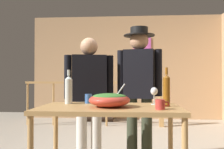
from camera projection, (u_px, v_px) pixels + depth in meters
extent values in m
cube|color=tan|center=(127.00, 67.00, 6.60)|extent=(5.02, 0.10, 2.73)
cube|color=#C551AA|center=(142.00, 48.00, 6.51)|extent=(0.45, 0.03, 0.53)
cylinder|color=#B2844C|center=(28.00, 104.00, 5.67)|extent=(0.04, 0.04, 0.95)
cylinder|color=#B2844C|center=(53.00, 104.00, 5.62)|extent=(0.04, 0.04, 0.95)
cylinder|color=#B2844C|center=(80.00, 105.00, 5.58)|extent=(0.04, 0.04, 0.95)
cylinder|color=#B2844C|center=(107.00, 105.00, 5.53)|extent=(0.04, 0.04, 0.95)
cylinder|color=#B2844C|center=(134.00, 105.00, 5.49)|extent=(0.04, 0.04, 0.95)
cylinder|color=#B2844C|center=(161.00, 105.00, 5.45)|extent=(0.04, 0.04, 0.95)
cube|color=#B2844C|center=(93.00, 83.00, 5.56)|extent=(3.12, 0.07, 0.05)
cube|color=#B2844C|center=(161.00, 103.00, 5.45)|extent=(0.10, 0.10, 1.05)
cube|color=#38281E|center=(96.00, 110.00, 6.29)|extent=(0.90, 0.40, 0.50)
cube|color=black|center=(96.00, 100.00, 6.29)|extent=(0.20, 0.12, 0.02)
cylinder|color=black|center=(96.00, 98.00, 6.29)|extent=(0.03, 0.03, 0.08)
cube|color=black|center=(96.00, 91.00, 6.26)|extent=(0.49, 0.06, 0.27)
cube|color=black|center=(96.00, 91.00, 6.24)|extent=(0.45, 0.01, 0.25)
cube|color=#B2844C|center=(109.00, 109.00, 2.37)|extent=(1.35, 0.78, 0.04)
cylinder|color=#B2844C|center=(56.00, 140.00, 2.76)|extent=(0.05, 0.05, 0.76)
cylinder|color=#B2844C|center=(171.00, 142.00, 2.67)|extent=(0.05, 0.05, 0.76)
ellipsoid|color=#CC3D2D|center=(109.00, 100.00, 2.32)|extent=(0.39, 0.39, 0.13)
ellipsoid|color=#38702D|center=(109.00, 96.00, 2.32)|extent=(0.32, 0.32, 0.06)
cylinder|color=silver|center=(118.00, 94.00, 2.32)|extent=(0.14, 0.01, 0.20)
cylinder|color=silver|center=(154.00, 104.00, 2.55)|extent=(0.07, 0.07, 0.01)
cylinder|color=silver|center=(154.00, 99.00, 2.55)|extent=(0.01, 0.01, 0.10)
ellipsoid|color=silver|center=(154.00, 91.00, 2.55)|extent=(0.07, 0.07, 0.08)
cylinder|color=brown|center=(167.00, 92.00, 2.37)|extent=(0.07, 0.07, 0.27)
cone|color=brown|center=(167.00, 76.00, 2.37)|extent=(0.07, 0.07, 0.03)
cylinder|color=brown|center=(167.00, 71.00, 2.37)|extent=(0.03, 0.03, 0.07)
cylinder|color=silver|center=(69.00, 91.00, 2.63)|extent=(0.08, 0.08, 0.26)
cone|color=silver|center=(69.00, 77.00, 2.63)|extent=(0.08, 0.08, 0.04)
cylinder|color=silver|center=(69.00, 73.00, 2.63)|extent=(0.03, 0.03, 0.06)
cylinder|color=#B7332D|center=(160.00, 104.00, 2.13)|extent=(0.08, 0.08, 0.09)
torus|color=#B7332D|center=(166.00, 104.00, 2.13)|extent=(0.05, 0.01, 0.05)
cylinder|color=#3866B2|center=(88.00, 99.00, 2.67)|extent=(0.08, 0.08, 0.10)
torus|color=#3866B2|center=(93.00, 98.00, 2.66)|extent=(0.05, 0.01, 0.05)
cylinder|color=beige|center=(96.00, 133.00, 3.05)|extent=(0.13, 0.13, 0.79)
cylinder|color=beige|center=(82.00, 133.00, 3.03)|extent=(0.13, 0.13, 0.79)
cube|color=black|center=(89.00, 78.00, 3.05)|extent=(0.45, 0.30, 0.56)
cylinder|color=black|center=(110.00, 77.00, 3.09)|extent=(0.09, 0.09, 0.53)
cylinder|color=black|center=(68.00, 77.00, 3.02)|extent=(0.09, 0.09, 0.53)
sphere|color=tan|center=(89.00, 47.00, 3.06)|extent=(0.22, 0.22, 0.22)
cylinder|color=#2D3323|center=(147.00, 133.00, 2.97)|extent=(0.13, 0.13, 0.83)
cylinder|color=#2D3323|center=(132.00, 132.00, 3.02)|extent=(0.13, 0.13, 0.83)
cube|color=black|center=(139.00, 74.00, 3.01)|extent=(0.40, 0.29, 0.59)
cylinder|color=black|center=(158.00, 73.00, 2.95)|extent=(0.09, 0.09, 0.56)
cylinder|color=black|center=(121.00, 73.00, 3.07)|extent=(0.09, 0.09, 0.56)
sphere|color=tan|center=(139.00, 41.00, 3.01)|extent=(0.23, 0.23, 0.23)
cylinder|color=black|center=(139.00, 36.00, 3.02)|extent=(0.38, 0.38, 0.01)
cylinder|color=black|center=(139.00, 32.00, 3.02)|extent=(0.22, 0.22, 0.10)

